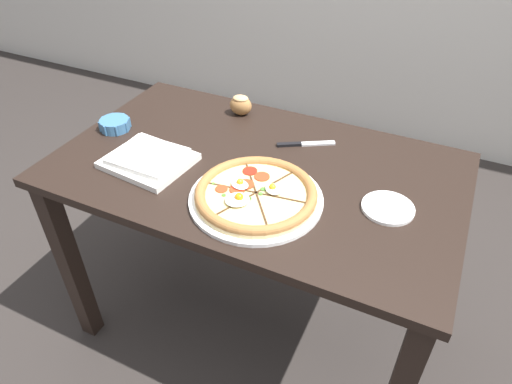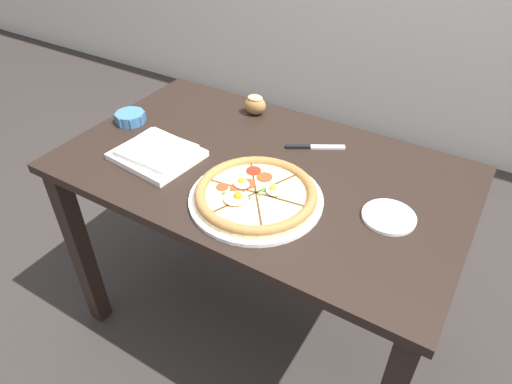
# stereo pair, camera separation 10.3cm
# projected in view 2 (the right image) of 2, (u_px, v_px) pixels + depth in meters

# --- Properties ---
(ground_plane) EXTENTS (12.00, 12.00, 0.00)m
(ground_plane) POSITION_uv_depth(u_px,v_px,m) (260.00, 319.00, 1.90)
(ground_plane) COLOR #2D2826
(dining_table) EXTENTS (1.26, 0.75, 0.78)m
(dining_table) POSITION_uv_depth(u_px,v_px,m) (261.00, 196.00, 1.49)
(dining_table) COLOR black
(dining_table) RESTS_ON ground_plane
(pizza) EXTENTS (0.38, 0.38, 0.05)m
(pizza) POSITION_uv_depth(u_px,v_px,m) (256.00, 195.00, 1.27)
(pizza) COLOR white
(pizza) RESTS_ON dining_table
(ramekin_bowl) EXTENTS (0.11, 0.11, 0.04)m
(ramekin_bowl) POSITION_uv_depth(u_px,v_px,m) (130.00, 117.00, 1.62)
(ramekin_bowl) COLOR teal
(ramekin_bowl) RESTS_ON dining_table
(napkin_folded) EXTENTS (0.27, 0.24, 0.04)m
(napkin_folded) POSITION_uv_depth(u_px,v_px,m) (157.00, 153.00, 1.44)
(napkin_folded) COLOR silver
(napkin_folded) RESTS_ON dining_table
(bread_piece_near) EXTENTS (0.09, 0.07, 0.07)m
(bread_piece_near) POSITION_uv_depth(u_px,v_px,m) (255.00, 104.00, 1.66)
(bread_piece_near) COLOR #A3703D
(bread_piece_near) RESTS_ON dining_table
(knife_main) EXTENTS (0.18, 0.11, 0.01)m
(knife_main) POSITION_uv_depth(u_px,v_px,m) (314.00, 147.00, 1.50)
(knife_main) COLOR silver
(knife_main) RESTS_ON dining_table
(side_saucer) EXTENTS (0.14, 0.14, 0.01)m
(side_saucer) POSITION_uv_depth(u_px,v_px,m) (389.00, 217.00, 1.22)
(side_saucer) COLOR white
(side_saucer) RESTS_ON dining_table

